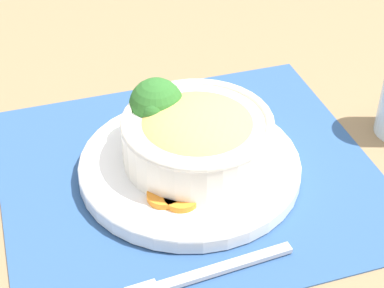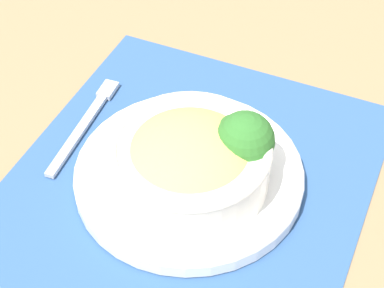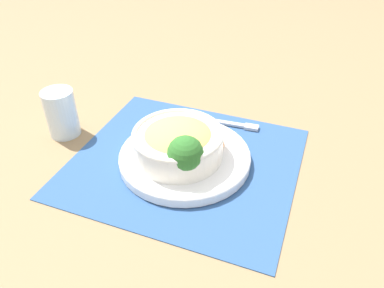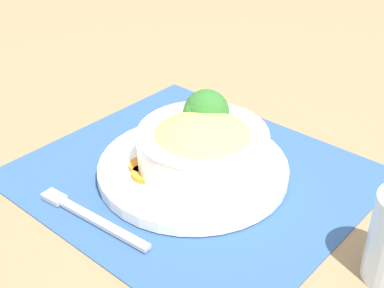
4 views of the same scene
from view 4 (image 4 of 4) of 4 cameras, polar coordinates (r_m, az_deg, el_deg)
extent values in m
plane|color=#8C704C|center=(0.77, 0.11, -3.46)|extent=(4.00, 4.00, 0.00)
cube|color=#2D5184|center=(0.77, 0.11, -3.33)|extent=(0.41, 0.46, 0.00)
cylinder|color=white|center=(0.76, 0.11, -2.72)|extent=(0.27, 0.27, 0.02)
torus|color=white|center=(0.76, 0.11, -2.22)|extent=(0.27, 0.27, 0.01)
cylinder|color=silver|center=(0.74, 1.12, -0.61)|extent=(0.18, 0.18, 0.05)
torus|color=silver|center=(0.73, 1.14, 1.18)|extent=(0.18, 0.18, 0.01)
ellipsoid|color=#E0B75B|center=(0.73, 1.13, 0.27)|extent=(0.15, 0.15, 0.06)
cylinder|color=#759E51|center=(0.80, 1.50, 0.94)|extent=(0.02, 0.02, 0.03)
sphere|color=#2D6B28|center=(0.78, 1.54, 3.39)|extent=(0.07, 0.07, 0.07)
sphere|color=#2D6B28|center=(0.77, 0.16, 3.43)|extent=(0.03, 0.03, 0.03)
sphere|color=#2D6B28|center=(0.79, 2.71, 3.89)|extent=(0.03, 0.03, 0.03)
cylinder|color=orange|center=(0.75, -5.23, -2.34)|extent=(0.04, 0.04, 0.01)
cylinder|color=orange|center=(0.74, -4.93, -3.19)|extent=(0.04, 0.04, 0.01)
cube|color=#B7B7BC|center=(0.69, -10.37, -7.90)|extent=(0.02, 0.18, 0.01)
cube|color=#B7B7BC|center=(0.74, -14.48, -5.51)|extent=(0.02, 0.03, 0.01)
camera|label=1|loc=(0.61, -66.02, 22.04)|focal=60.00mm
camera|label=2|loc=(0.70, 54.94, 32.50)|focal=60.00mm
camera|label=3|loc=(1.22, 11.23, 33.76)|focal=35.00mm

